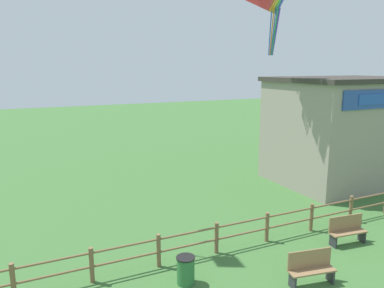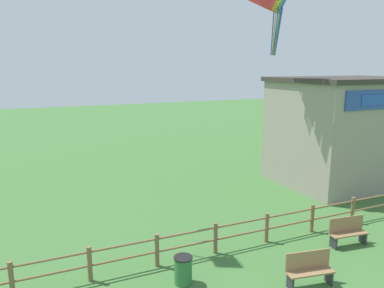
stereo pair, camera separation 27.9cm
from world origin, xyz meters
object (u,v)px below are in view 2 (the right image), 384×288
(park_bench_by_building, at_px, (348,231))
(trash_bin, at_px, (183,270))
(seaside_building, at_px, (347,130))
(park_bench_near_fence, at_px, (309,269))

(park_bench_by_building, xyz_separation_m, trash_bin, (-6.39, 0.13, -0.10))
(park_bench_by_building, distance_m, trash_bin, 6.40)
(park_bench_by_building, bearing_deg, seaside_building, 45.44)
(park_bench_near_fence, relative_size, trash_bin, 1.73)
(park_bench_near_fence, bearing_deg, park_bench_by_building, 25.71)
(park_bench_near_fence, height_order, park_bench_by_building, same)
(park_bench_near_fence, distance_m, trash_bin, 3.72)
(park_bench_by_building, height_order, trash_bin, park_bench_by_building)
(park_bench_by_building, bearing_deg, trash_bin, 178.82)
(seaside_building, relative_size, trash_bin, 8.98)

